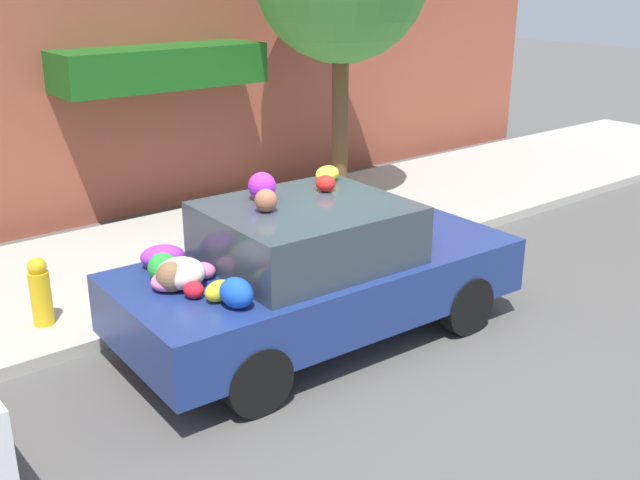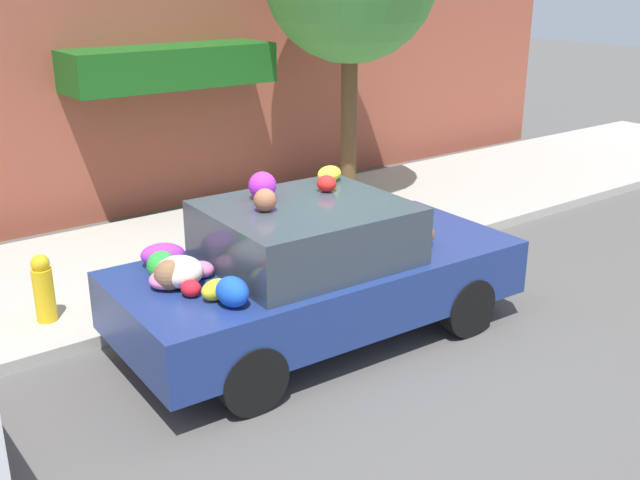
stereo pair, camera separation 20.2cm
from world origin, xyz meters
The scene contains 5 objects.
ground_plane centered at (0.00, 0.00, 0.00)m, with size 60.00×60.00×0.00m, color #565451.
sidewalk_curb centered at (0.00, 2.70, 0.06)m, with size 24.00×3.20×0.13m.
building_facade centered at (0.03, 4.92, 2.93)m, with size 18.00×1.20×5.93m.
fire_hydrant centered at (-2.12, 1.75, 0.47)m, with size 0.20×0.20×0.70m.
art_car centered at (-0.08, 0.04, 0.73)m, with size 3.99×1.88×1.66m.
Camera 2 is at (-4.00, -5.30, 3.43)m, focal length 42.00 mm.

